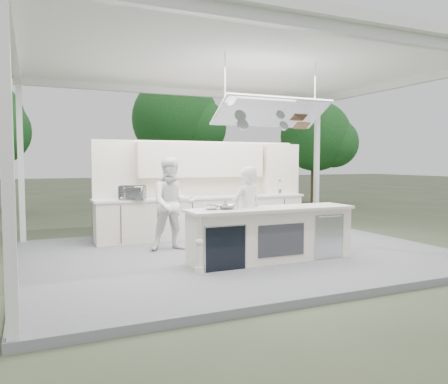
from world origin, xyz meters
name	(u,v)px	position (x,y,z in m)	size (l,w,h in m)	color
ground	(239,258)	(0.00, 0.00, 0.00)	(90.00, 90.00, 0.00)	#4B5238
stage_deck	(239,255)	(0.00, 0.00, 0.06)	(8.00, 6.00, 0.12)	slate
tent	(240,66)	(0.00, -0.01, 3.71)	(8.20, 6.20, 3.86)	white
demo_island	(270,234)	(0.18, -0.91, 0.60)	(3.10, 0.79, 0.95)	white
back_counter	(204,216)	(0.00, 1.90, 0.60)	(5.08, 0.72, 0.95)	white
back_wall_unit	(218,174)	(0.44, 2.11, 1.57)	(5.05, 0.48, 2.25)	white
tree_cluster	(128,126)	(-0.16, 9.77, 3.29)	(19.55, 9.40, 5.85)	brown
head_chef	(247,213)	(-0.18, -0.70, 0.96)	(0.61, 0.40, 1.68)	white
sous_chef	(173,204)	(-1.14, 0.68, 1.05)	(0.90, 0.70, 1.85)	white
toaster_oven	(132,193)	(-1.72, 1.70, 1.22)	(0.53, 0.36, 0.30)	silver
bowl_large	(226,207)	(-0.63, -0.81, 1.11)	(0.31, 0.31, 0.08)	#B8B9BF
bowl_small	(211,207)	(-0.91, -0.79, 1.11)	(0.24, 0.24, 0.08)	silver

